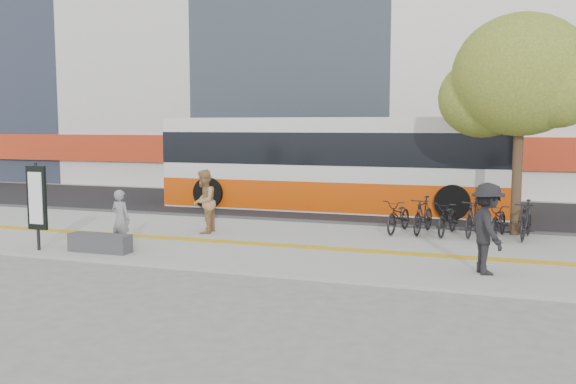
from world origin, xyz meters
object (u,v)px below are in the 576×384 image
(street_tree, at_px, (520,78))
(bus, at_px, (332,166))
(bench, at_px, (100,243))
(seated_woman, at_px, (121,219))
(pedestrian_dark, at_px, (487,229))
(signboard, at_px, (37,199))
(pedestrian_tan, at_px, (204,202))

(street_tree, relative_size, bus, 0.49)
(street_tree, distance_m, bus, 7.90)
(bus, bearing_deg, street_tree, -29.97)
(bench, xyz_separation_m, seated_woman, (0.26, 0.53, 0.53))
(bus, distance_m, pedestrian_dark, 10.68)
(street_tree, xyz_separation_m, pedestrian_dark, (-0.68, -5.33, -3.47))
(bus, bearing_deg, seated_woman, -108.93)
(signboard, relative_size, bus, 0.17)
(signboard, bearing_deg, pedestrian_tan, 51.52)
(street_tree, bearing_deg, seated_woman, -150.04)
(bench, height_order, seated_woman, seated_woman)
(signboard, xyz_separation_m, seated_woman, (1.86, 0.84, -0.53))
(pedestrian_dark, bearing_deg, pedestrian_tan, 50.41)
(street_tree, height_order, bus, street_tree)
(seated_woman, bearing_deg, bus, -100.45)
(signboard, height_order, seated_woman, signboard)
(bench, distance_m, seated_woman, 0.79)
(signboard, xyz_separation_m, street_tree, (11.38, 6.33, 3.15))
(bench, relative_size, pedestrian_tan, 0.87)
(seated_woman, bearing_deg, street_tree, -141.56)
(street_tree, height_order, seated_woman, street_tree)
(signboard, bearing_deg, pedestrian_dark, 5.34)
(signboard, relative_size, pedestrian_tan, 1.19)
(signboard, xyz_separation_m, bus, (5.00, 10.01, 0.30))
(signboard, distance_m, pedestrian_dark, 10.75)
(pedestrian_tan, bearing_deg, signboard, -48.05)
(signboard, bearing_deg, bus, 63.45)
(bench, height_order, pedestrian_dark, pedestrian_dark)
(signboard, xyz_separation_m, pedestrian_tan, (2.84, 3.57, -0.36))
(signboard, height_order, pedestrian_dark, signboard)
(pedestrian_dark, bearing_deg, seated_woman, 69.56)
(bench, height_order, street_tree, street_tree)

